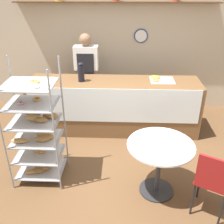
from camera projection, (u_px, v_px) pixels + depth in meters
ground_plane at (111, 177)px, 3.78m from camera, size 14.00×14.00×0.00m
back_wall at (116, 43)px, 5.34m from camera, size 10.00×0.30×2.70m
display_counter at (114, 106)px, 4.78m from camera, size 3.01×0.71×0.96m
pastry_rack at (37, 132)px, 3.48m from camera, size 0.68×0.56×1.70m
person_worker at (87, 74)px, 5.05m from camera, size 0.45×0.23×1.67m
cafe_table at (160, 156)px, 3.29m from camera, size 0.83×0.83×0.75m
cafe_chair at (213, 179)px, 2.93m from camera, size 0.51×0.51×0.90m
coffee_carafe at (81, 72)px, 4.48m from camera, size 0.11×0.11×0.33m
donut_tray_counter at (159, 79)px, 4.60m from camera, size 0.41×0.36×0.05m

